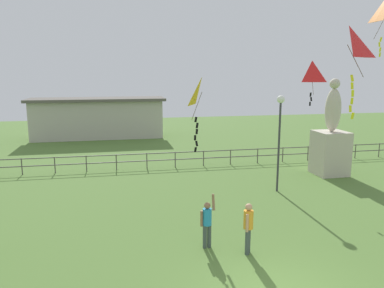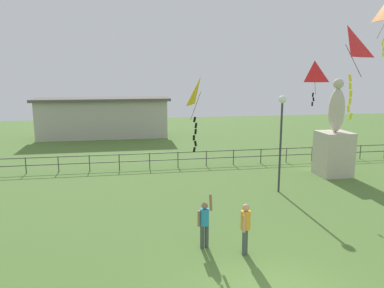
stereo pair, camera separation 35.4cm
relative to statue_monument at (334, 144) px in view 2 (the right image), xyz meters
name	(u,v)px [view 2 (the right image)]	position (x,y,z in m)	size (l,w,h in m)	color
statue_monument	(334,144)	(0.00, 0.00, 0.00)	(1.68, 1.68, 5.38)	beige
lamppost	(281,123)	(-4.20, -2.36, 1.59)	(0.36, 0.36, 4.64)	#38383D
person_0	(205,221)	(-8.98, -7.54, -0.84)	(0.48, 0.29, 1.83)	#3F4C47
person_1	(245,226)	(-7.81, -8.19, -0.81)	(0.31, 0.45, 1.66)	#3F4C47
kite_0	(346,49)	(-5.09, -8.66, 4.57)	(0.94, 0.97, 2.62)	red
kite_3	(200,96)	(-8.77, -5.73, 3.11)	(0.71, 0.90, 2.69)	yellow
kite_4	(314,74)	(-2.40, -1.78, 3.86)	(0.96, 0.93, 2.09)	red
waterfront_railing	(179,157)	(-8.22, 3.34, -1.13)	(36.05, 0.06, 0.95)	#4C4742
pavilion_building	(103,117)	(-13.30, 15.34, 0.02)	(11.70, 3.70, 3.51)	#B7B2A3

